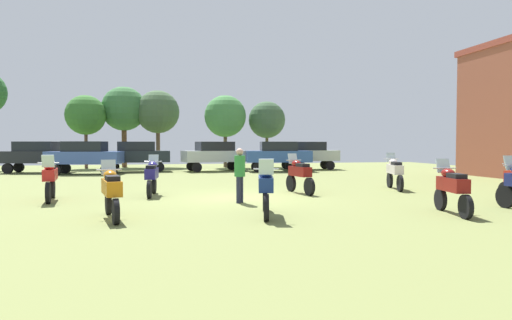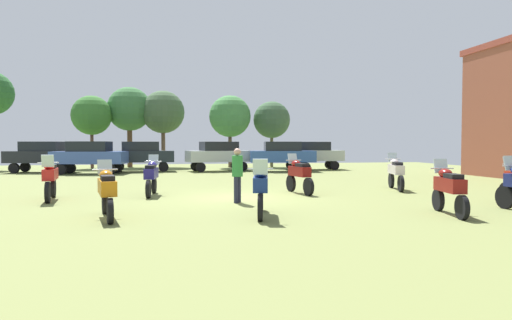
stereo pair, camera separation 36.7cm
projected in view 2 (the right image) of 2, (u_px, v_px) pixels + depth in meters
name	position (u px, v px, depth m)	size (l,w,h in m)	color
ground_plane	(238.00, 198.00, 15.04)	(44.00, 52.00, 0.02)	olive
motorcycle_2	(396.00, 172.00, 17.61)	(0.80, 2.22, 1.48)	black
motorcycle_3	(107.00, 190.00, 10.84)	(0.75, 2.20, 1.44)	black
motorcycle_4	(449.00, 188.00, 11.39)	(0.70, 2.04, 1.44)	black
motorcycle_6	(50.00, 178.00, 14.35)	(0.66, 2.24, 1.51)	black
motorcycle_7	(299.00, 174.00, 16.31)	(0.68, 2.10, 1.48)	black
motorcycle_9	(261.00, 188.00, 11.20)	(0.73, 2.19, 1.49)	black
motorcycle_10	(151.00, 176.00, 15.65)	(0.62, 2.12, 1.46)	black
car_1	(282.00, 154.00, 29.37)	(4.48, 2.30, 2.00)	black
car_2	(219.00, 154.00, 29.87)	(4.57, 2.61, 2.00)	black
car_3	(90.00, 155.00, 26.98)	(4.53, 2.45, 2.00)	black
car_4	(42.00, 154.00, 28.35)	(4.52, 2.43, 2.00)	black
car_5	(312.00, 153.00, 31.64)	(4.43, 2.14, 2.00)	black
car_6	(141.00, 154.00, 29.35)	(4.37, 1.96, 2.00)	black
person_1	(237.00, 171.00, 13.74)	(0.48, 0.48, 1.71)	#25283F
tree_1	(272.00, 120.00, 35.32)	(2.96, 2.96, 5.27)	brown
tree_2	(230.00, 116.00, 34.55)	(3.28, 3.28, 5.67)	brown
tree_3	(163.00, 112.00, 35.16)	(3.41, 3.41, 6.11)	brown
tree_4	(92.00, 115.00, 33.44)	(3.00, 3.00, 5.54)	brown
tree_6	(129.00, 109.00, 34.95)	(3.48, 3.48, 6.38)	brown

